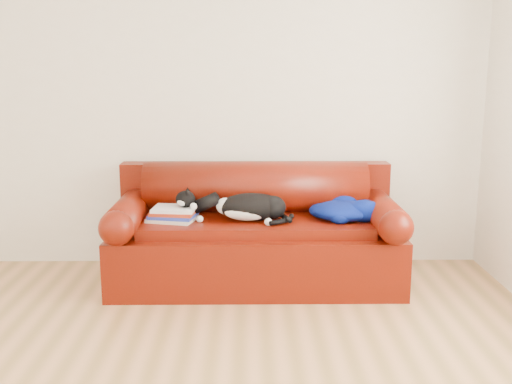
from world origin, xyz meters
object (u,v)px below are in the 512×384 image
sofa_base (256,252)px  book_stack (173,214)px  cat (251,208)px  blanket (344,210)px

sofa_base → book_stack: (-0.60, -0.08, 0.31)m
book_stack → cat: cat is taller
book_stack → sofa_base: bearing=7.4°
sofa_base → cat: 0.37m
cat → blanket: cat is taller
sofa_base → blanket: bearing=-4.1°
cat → blanket: (0.68, 0.04, -0.03)m
sofa_base → blanket: blanket is taller
sofa_base → blanket: size_ratio=3.97×
cat → blanket: size_ratio=1.27×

